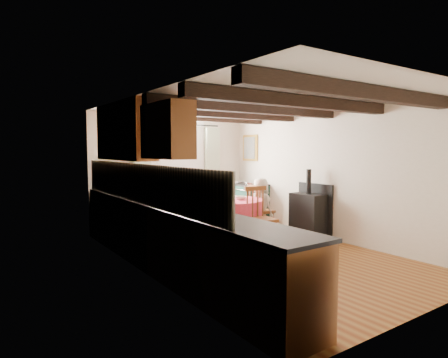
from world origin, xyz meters
TOP-DOWN VIEW (x-y plane):
  - floor at (0.00, 0.00)m, footprint 3.60×5.50m
  - ceiling at (0.00, 0.00)m, footprint 3.60×5.50m
  - wall_back at (0.00, 2.75)m, footprint 3.60×0.00m
  - wall_front at (0.00, -2.75)m, footprint 3.60×0.00m
  - wall_left at (-1.80, 0.00)m, footprint 0.00×5.50m
  - wall_right at (1.80, 0.00)m, footprint 0.00×5.50m
  - beam_a at (0.00, -2.00)m, footprint 3.60×0.16m
  - beam_b at (0.00, -1.00)m, footprint 3.60×0.16m
  - beam_c at (0.00, 0.00)m, footprint 3.60×0.16m
  - beam_d at (0.00, 1.00)m, footprint 3.60×0.16m
  - beam_e at (0.00, 2.00)m, footprint 3.60×0.16m
  - splash_left at (-1.78, 0.30)m, footprint 0.02×4.50m
  - splash_back at (-1.00, 2.73)m, footprint 1.40×0.02m
  - base_cabinet_left at (-1.50, 0.00)m, footprint 0.60×5.30m
  - base_cabinet_back at (-1.05, 2.45)m, footprint 1.30×0.60m
  - worktop_left at (-1.48, 0.00)m, footprint 0.64×5.30m
  - worktop_back at (-1.05, 2.43)m, footprint 1.30×0.64m
  - wall_cabinet_glass at (-1.63, 1.20)m, footprint 0.34×1.80m
  - wall_cabinet_solid at (-1.63, -0.30)m, footprint 0.34×0.90m
  - window_frame at (0.10, 2.73)m, footprint 1.34×0.03m
  - window_pane at (0.10, 2.74)m, footprint 1.20×0.01m
  - curtain_left at (-0.75, 2.65)m, footprint 0.35×0.10m
  - curtain_right at (0.95, 2.65)m, footprint 0.35×0.10m
  - curtain_rod at (0.10, 2.65)m, footprint 2.00×0.03m
  - wall_picture at (1.77, 2.30)m, footprint 0.04×0.50m
  - wall_plate at (1.05, 2.72)m, footprint 0.30×0.02m
  - rug at (0.26, 1.00)m, footprint 1.72×1.34m
  - dining_table at (0.26, 1.00)m, footprint 1.24×1.24m
  - chair_near at (0.35, 0.21)m, footprint 0.49×0.51m
  - chair_left at (-0.45, 0.91)m, footprint 0.48×0.47m
  - chair_right at (1.07, 1.06)m, footprint 0.45×0.43m
  - aga_range at (1.47, 2.10)m, footprint 0.65×1.00m
  - cast_iron_stove at (1.58, 0.29)m, footprint 0.39×0.65m
  - child_far at (0.15, 1.71)m, footprint 0.40×0.26m
  - child_right at (1.04, 1.04)m, footprint 0.42×0.58m
  - bowl_a at (0.38, 1.16)m, footprint 0.22×0.22m
  - bowl_b at (0.41, 0.86)m, footprint 0.24×0.24m
  - cup at (0.03, 0.72)m, footprint 0.13×0.13m
  - canister_tall at (-1.31, 2.49)m, footprint 0.14×0.14m
  - canister_wide at (-1.08, 2.47)m, footprint 0.18×0.18m
  - canister_slim at (-0.76, 2.47)m, footprint 0.10×0.10m

SIDE VIEW (x-z plane):
  - floor at x=0.00m, z-range 0.00..0.00m
  - rug at x=0.26m, z-range 0.00..0.01m
  - dining_table at x=0.26m, z-range 0.00..0.75m
  - base_cabinet_left at x=-1.50m, z-range 0.00..0.88m
  - base_cabinet_back at x=-1.05m, z-range 0.00..0.88m
  - aga_range at x=1.47m, z-range 0.00..0.92m
  - chair_right at x=1.07m, z-range 0.00..0.98m
  - chair_left at x=-0.45m, z-range 0.00..0.99m
  - chair_near at x=0.35m, z-range 0.00..1.04m
  - child_far at x=0.15m, z-range 0.00..1.10m
  - child_right at x=1.04m, z-range 0.00..1.11m
  - cast_iron_stove at x=1.58m, z-range 0.00..1.30m
  - bowl_a at x=0.38m, z-range 0.75..0.80m
  - bowl_b at x=0.41m, z-range 0.75..0.81m
  - cup at x=0.03m, z-range 0.75..0.83m
  - worktop_left at x=-1.48m, z-range 0.88..0.92m
  - worktop_back at x=-1.05m, z-range 0.88..0.92m
  - canister_wide at x=-1.08m, z-range 0.92..1.12m
  - canister_tall at x=-1.31m, z-range 0.92..1.17m
  - canister_slim at x=-0.76m, z-range 0.92..1.21m
  - curtain_left at x=-0.75m, z-range 0.05..2.15m
  - curtain_right at x=0.95m, z-range 0.05..2.15m
  - wall_back at x=0.00m, z-range 0.00..2.40m
  - wall_front at x=0.00m, z-range 0.00..2.40m
  - wall_left at x=-1.80m, z-range 0.00..2.40m
  - wall_right at x=1.80m, z-range 0.00..2.40m
  - splash_left at x=-1.78m, z-range 0.92..1.48m
  - splash_back at x=-1.00m, z-range 0.92..1.48m
  - window_frame at x=0.10m, z-range 0.83..2.37m
  - window_pane at x=0.10m, z-range 0.90..2.30m
  - wall_picture at x=1.77m, z-range 1.40..2.00m
  - wall_plate at x=1.05m, z-range 1.55..1.85m
  - wall_cabinet_solid at x=-1.63m, z-range 1.55..2.25m
  - wall_cabinet_glass at x=-1.63m, z-range 1.50..2.40m
  - curtain_rod at x=0.10m, z-range 2.19..2.22m
  - beam_a at x=0.00m, z-range 2.23..2.39m
  - beam_b at x=0.00m, z-range 2.23..2.39m
  - beam_c at x=0.00m, z-range 2.23..2.39m
  - beam_d at x=0.00m, z-range 2.23..2.39m
  - beam_e at x=0.00m, z-range 2.23..2.39m
  - ceiling at x=0.00m, z-range 2.40..2.40m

